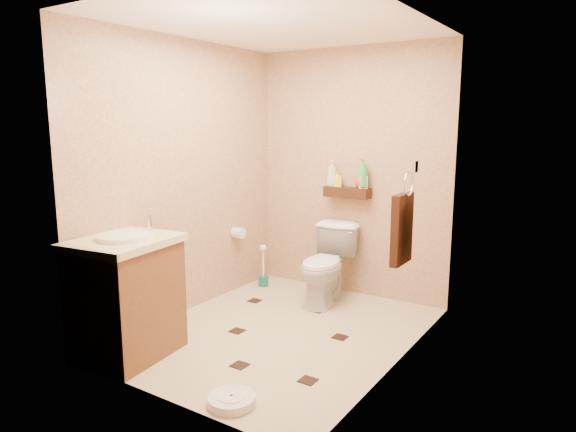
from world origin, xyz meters
The scene contains 19 objects.
ground centered at (0.00, 0.00, 0.00)m, with size 2.50×2.50×0.00m, color tan.
wall_back centered at (0.00, 1.25, 1.20)m, with size 2.00×0.04×2.40m, color tan.
wall_front centered at (0.00, -1.25, 1.20)m, with size 2.00×0.04×2.40m, color tan.
wall_left centered at (-1.00, 0.00, 1.20)m, with size 0.04×2.50×2.40m, color tan.
wall_right centered at (1.00, 0.00, 1.20)m, with size 0.04×2.50×2.40m, color tan.
ceiling centered at (0.00, 0.00, 2.40)m, with size 2.00×2.50×0.02m, color white.
wall_shelf centered at (0.00, 1.17, 1.02)m, with size 0.46×0.14×0.10m, color #3B1E10.
floor_accents centered at (0.04, -0.03, 0.00)m, with size 1.34×1.34×0.01m.
toilet centered at (-0.03, 0.83, 0.37)m, with size 0.41×0.72×0.73m, color white.
vanity centered at (-0.70, -0.95, 0.45)m, with size 0.67×0.79×1.02m.
bathroom_scale centered at (0.37, -1.07, 0.03)m, with size 0.37×0.37×0.06m.
toilet_brush centered at (-0.82, 0.90, 0.16)m, with size 0.10×0.10×0.45m.
towel_ring centered at (0.91, 0.25, 0.95)m, with size 0.12×0.30×0.76m.
toilet_paper centered at (-0.94, 0.65, 0.60)m, with size 0.12×0.11×0.12m.
bottle_a centered at (-0.17, 1.17, 1.20)m, with size 0.10×0.10×0.26m, color beige.
bottle_b centered at (-0.11, 1.17, 1.15)m, with size 0.07×0.07×0.16m, color yellow.
bottle_c centered at (0.14, 1.17, 1.14)m, with size 0.11×0.11×0.15m, color red.
bottle_d centered at (0.16, 1.17, 1.21)m, with size 0.11×0.11×0.28m, color green.
bottle_e centered at (0.16, 1.17, 1.16)m, with size 0.08×0.08×0.18m, color #FFC054.
Camera 1 is at (2.22, -3.28, 1.68)m, focal length 32.00 mm.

